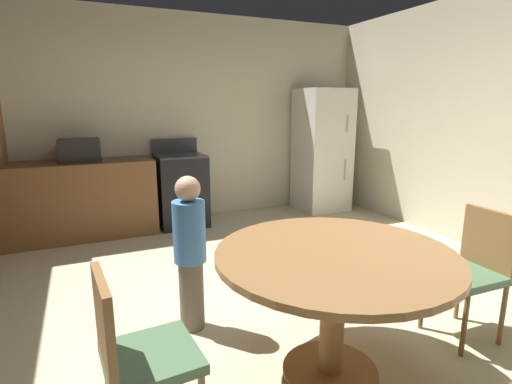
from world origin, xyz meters
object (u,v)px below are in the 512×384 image
object	(u,v)px
oven_range	(181,189)
microwave	(80,150)
chair_east	(474,266)
person_child	(190,250)
refrigerator	(322,150)
chair_west	(135,352)
dining_table	(334,277)

from	to	relation	value
oven_range	microwave	xyz separation A→B (m)	(-1.15, -0.00, 0.56)
chair_east	person_child	xyz separation A→B (m)	(-1.70, 0.84, 0.08)
microwave	chair_east	bearing A→B (deg)	-54.50
refrigerator	microwave	world-z (taller)	refrigerator
oven_range	refrigerator	size ratio (longest dim) A/B	0.62
microwave	chair_west	xyz separation A→B (m)	(0.16, -3.33, -0.53)
oven_range	person_child	distance (m)	2.50
refrigerator	chair_east	distance (m)	3.38
microwave	chair_east	world-z (taller)	microwave
refrigerator	person_child	world-z (taller)	refrigerator
dining_table	microwave	bearing A→B (deg)	111.05
oven_range	microwave	distance (m)	1.28
oven_range	dining_table	size ratio (longest dim) A/B	0.83
dining_table	person_child	xyz separation A→B (m)	(-0.61, 0.81, -0.03)
dining_table	chair_west	xyz separation A→B (m)	(-1.09, -0.09, -0.11)
refrigerator	person_child	bearing A→B (deg)	-137.45
dining_table	chair_west	bearing A→B (deg)	-175.50
refrigerator	chair_west	xyz separation A→B (m)	(-3.08, -3.28, -0.38)
person_child	refrigerator	bearing A→B (deg)	95.55
chair_west	chair_east	bearing A→B (deg)	-3.10
oven_range	refrigerator	world-z (taller)	refrigerator
person_child	dining_table	bearing A→B (deg)	-0.00
chair_east	chair_west	world-z (taller)	same
dining_table	chair_east	distance (m)	1.10
microwave	person_child	xyz separation A→B (m)	(0.64, -2.44, -0.45)
oven_range	chair_east	xyz separation A→B (m)	(1.19, -3.28, 0.03)
oven_range	microwave	size ratio (longest dim) A/B	2.50
chair_west	person_child	world-z (taller)	person_child
oven_range	chair_west	xyz separation A→B (m)	(-0.99, -3.34, 0.03)
dining_table	person_child	bearing A→B (deg)	127.00
chair_west	dining_table	bearing A→B (deg)	0.00
microwave	chair_west	bearing A→B (deg)	-87.19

